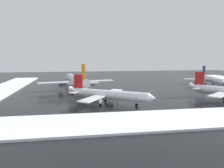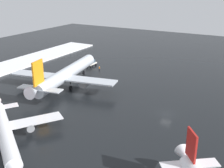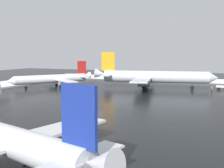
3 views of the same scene
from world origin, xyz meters
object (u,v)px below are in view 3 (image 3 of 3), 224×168
Objects in this scene: airplane_parked_portside at (53,79)px; ground_crew_near_tug at (147,85)px; airplane_parked_starboard at (152,77)px; ground_crew_by_nose_gear at (212,89)px.

airplane_parked_portside is 15.48× the size of ground_crew_near_tug.
airplane_parked_starboard reaches higher than ground_crew_by_nose_gear.
airplane_parked_starboard is 34.22m from airplane_parked_portside.
airplane_parked_portside is 32.90m from ground_crew_near_tug.
airplane_parked_portside is at bearing 168.50° from ground_crew_by_nose_gear.
airplane_parked_starboard is at bearing 157.25° from ground_crew_by_nose_gear.
ground_crew_near_tug and ground_crew_by_nose_gear have the same top height.
ground_crew_by_nose_gear is at bearing 134.35° from airplane_parked_portside.
ground_crew_near_tug is 1.00× the size of ground_crew_by_nose_gear.
ground_crew_near_tug is at bearing 152.19° from ground_crew_by_nose_gear.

